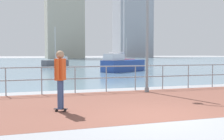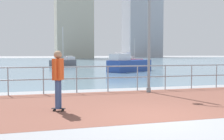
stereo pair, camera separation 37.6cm
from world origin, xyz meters
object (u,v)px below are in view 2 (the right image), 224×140
at_px(sailboat_white, 129,64).
at_px(sailboat_yellow, 64,62).
at_px(skateboarder, 58,75).
at_px(sailboat_ivory, 134,60).
at_px(lamppost, 145,24).

xyz_separation_m(sailboat_white, sailboat_yellow, (-4.78, 12.99, -0.17)).
bearing_deg(skateboarder, sailboat_ivory, 67.25).
xyz_separation_m(sailboat_ivory, sailboat_yellow, (-13.36, -9.56, 0.08)).
relative_size(sailboat_white, sailboat_ivory, 1.59).
bearing_deg(sailboat_white, sailboat_yellow, 110.20).
bearing_deg(lamppost, sailboat_yellow, 92.27).
distance_m(lamppost, sailboat_yellow, 26.41).
relative_size(sailboat_white, sailboat_yellow, 1.34).
xyz_separation_m(skateboarder, sailboat_ivory, (16.33, 38.94, -0.67)).
height_order(sailboat_white, sailboat_yellow, sailboat_white).
relative_size(skateboarder, sailboat_yellow, 0.35).
distance_m(skateboarder, sailboat_white, 18.14).
height_order(sailboat_ivory, sailboat_yellow, sailboat_yellow).
bearing_deg(skateboarder, sailboat_yellow, 84.22).
xyz_separation_m(lamppost, sailboat_ivory, (12.32, 35.83, -2.59)).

